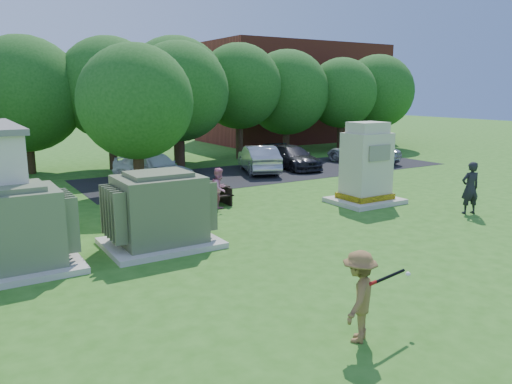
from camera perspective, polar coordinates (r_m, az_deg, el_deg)
ground at (r=11.89m, az=10.34°, el=-9.47°), size 120.00×120.00×0.00m
brick_building at (r=43.46m, az=4.31°, el=11.23°), size 15.00×8.00×8.00m
parking_strip at (r=26.43m, az=2.07°, el=2.36°), size 20.00×6.00×0.01m
transformer_left at (r=13.13m, az=-26.25°, el=-4.04°), size 3.00×2.40×2.07m
transformer_right at (r=13.91m, az=-10.96°, el=-2.20°), size 3.00×2.40×2.07m
generator_cabinet at (r=19.31m, az=12.48°, el=2.69°), size 2.52×2.06×3.07m
picnic_table at (r=18.66m, az=-5.63°, el=-0.21°), size 1.64×1.23×0.70m
batter at (r=8.81m, az=11.68°, el=-11.60°), size 1.19×1.07×1.60m
person_by_generator at (r=18.76m, az=23.28°, el=0.43°), size 0.77×0.62×1.83m
person_at_picnic at (r=17.89m, az=-4.20°, el=0.35°), size 0.93×0.89×1.52m
person_walking_right at (r=23.14m, az=14.47°, el=2.65°), size 0.60×0.99×1.58m
car_white at (r=23.35m, az=-11.75°, el=2.77°), size 3.01×4.77×1.51m
car_silver_a at (r=26.08m, az=0.31°, el=3.81°), size 2.88×4.57×1.42m
car_dark at (r=27.43m, az=4.16°, el=3.97°), size 2.07×4.38×1.24m
car_silver_b at (r=30.11m, az=12.01°, el=4.42°), size 2.72×4.70×1.23m
batting_equipment at (r=9.11m, az=15.03°, el=-9.38°), size 1.18×0.23×0.16m
tree_row at (r=28.24m, az=-12.81°, el=11.13°), size 41.30×13.30×7.30m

